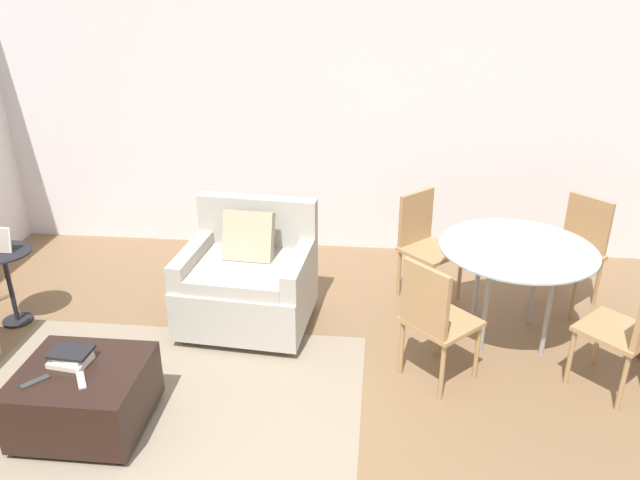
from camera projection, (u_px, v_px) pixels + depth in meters
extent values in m
cube|color=white|center=(310.00, 109.00, 5.79)|extent=(12.00, 0.06, 2.75)
cube|color=gray|center=(166.00, 395.00, 4.14)|extent=(2.60, 1.64, 0.00)
cube|color=beige|center=(135.00, 454.00, 3.64)|extent=(2.55, 0.06, 0.00)
cube|color=beige|center=(151.00, 422.00, 3.89)|extent=(2.55, 0.06, 0.00)
cube|color=beige|center=(165.00, 395.00, 4.13)|extent=(2.55, 0.06, 0.00)
cube|color=beige|center=(178.00, 370.00, 4.38)|extent=(2.55, 0.06, 0.00)
cube|color=beige|center=(189.00, 348.00, 4.63)|extent=(2.55, 0.06, 0.00)
cube|color=#B2ADA3|center=(247.00, 296.00, 4.84)|extent=(1.02, 0.93, 0.39)
cube|color=#B2ADA3|center=(245.00, 270.00, 4.71)|extent=(0.77, 0.79, 0.10)
cube|color=#B2ADA3|center=(258.00, 226.00, 4.99)|extent=(0.96, 0.20, 0.49)
cube|color=#B2ADA3|center=(193.00, 258.00, 4.79)|extent=(0.18, 0.79, 0.20)
cube|color=#B2ADA3|center=(299.00, 267.00, 4.65)|extent=(0.18, 0.79, 0.20)
cylinder|color=brown|center=(185.00, 340.00, 4.69)|extent=(0.05, 0.05, 0.06)
cylinder|color=brown|center=(288.00, 351.00, 4.56)|extent=(0.05, 0.05, 0.06)
cylinder|color=brown|center=(215.00, 295.00, 5.31)|extent=(0.05, 0.05, 0.06)
cylinder|color=brown|center=(307.00, 304.00, 5.18)|extent=(0.05, 0.05, 0.06)
cube|color=tan|center=(249.00, 236.00, 4.75)|extent=(0.40, 0.24, 0.39)
cube|color=black|center=(85.00, 395.00, 3.78)|extent=(0.74, 0.68, 0.38)
cylinder|color=black|center=(16.00, 452.00, 3.63)|extent=(0.04, 0.04, 0.04)
cylinder|color=black|center=(121.00, 460.00, 3.57)|extent=(0.04, 0.04, 0.04)
cylinder|color=black|center=(63.00, 390.00, 4.16)|extent=(0.04, 0.04, 0.04)
cylinder|color=black|center=(155.00, 396.00, 4.10)|extent=(0.04, 0.04, 0.04)
cube|color=beige|center=(71.00, 361.00, 3.75)|extent=(0.25, 0.20, 0.03)
cube|color=beige|center=(73.00, 356.00, 3.75)|extent=(0.21, 0.18, 0.03)
cube|color=black|center=(71.00, 352.00, 3.75)|extent=(0.25, 0.19, 0.02)
cube|color=#333338|center=(35.00, 382.00, 3.59)|extent=(0.14, 0.15, 0.01)
cube|color=#B7B7BC|center=(81.00, 380.00, 3.60)|extent=(0.12, 0.17, 0.01)
cylinder|color=black|center=(2.00, 253.00, 4.74)|extent=(0.42, 0.42, 0.02)
cylinder|color=black|center=(10.00, 287.00, 4.86)|extent=(0.04, 0.04, 0.58)
cylinder|color=black|center=(18.00, 320.00, 4.98)|extent=(0.23, 0.23, 0.02)
cube|color=silver|center=(3.00, 244.00, 4.74)|extent=(0.02, 0.04, 0.09)
cylinder|color=#99A8AD|center=(518.00, 248.00, 4.49)|extent=(1.13, 1.13, 0.01)
cylinder|color=#99999E|center=(486.00, 307.00, 4.47)|extent=(0.04, 0.04, 0.74)
cylinder|color=#99999E|center=(548.00, 310.00, 4.43)|extent=(0.04, 0.04, 0.74)
cylinder|color=#99999E|center=(478.00, 279.00, 4.86)|extent=(0.04, 0.04, 0.74)
cylinder|color=#99999E|center=(535.00, 281.00, 4.82)|extent=(0.04, 0.04, 0.74)
cube|color=tan|center=(442.00, 321.00, 4.16)|extent=(0.59, 0.59, 0.03)
cube|color=tan|center=(425.00, 299.00, 3.95)|extent=(0.29, 0.29, 0.45)
cylinder|color=tan|center=(477.00, 352.00, 4.23)|extent=(0.03, 0.03, 0.42)
cylinder|color=tan|center=(436.00, 330.00, 4.48)|extent=(0.03, 0.03, 0.42)
cylinder|color=tan|center=(442.00, 372.00, 4.02)|extent=(0.03, 0.03, 0.42)
cylinder|color=tan|center=(402.00, 348.00, 4.27)|extent=(0.03, 0.03, 0.42)
cube|color=tan|center=(616.00, 331.00, 4.06)|extent=(0.59, 0.59, 0.03)
cylinder|color=tan|center=(598.00, 338.00, 4.38)|extent=(0.03, 0.03, 0.42)
cylinder|color=tan|center=(570.00, 357.00, 4.17)|extent=(0.03, 0.03, 0.42)
cylinder|color=tan|center=(623.00, 383.00, 3.92)|extent=(0.03, 0.03, 0.42)
cube|color=tan|center=(431.00, 250.00, 5.18)|extent=(0.59, 0.59, 0.03)
cube|color=tan|center=(416.00, 217.00, 5.21)|extent=(0.29, 0.29, 0.45)
cylinder|color=tan|center=(431.00, 289.00, 5.04)|extent=(0.03, 0.03, 0.42)
cylinder|color=tan|center=(460.00, 276.00, 5.25)|extent=(0.03, 0.03, 0.42)
cylinder|color=tan|center=(399.00, 273.00, 5.29)|extent=(0.03, 0.03, 0.42)
cylinder|color=tan|center=(427.00, 261.00, 5.50)|extent=(0.03, 0.03, 0.42)
cube|color=tan|center=(570.00, 256.00, 5.08)|extent=(0.59, 0.59, 0.03)
cube|color=tan|center=(588.00, 223.00, 5.09)|extent=(0.29, 0.29, 0.45)
cylinder|color=tan|center=(534.00, 279.00, 5.19)|extent=(0.03, 0.03, 0.42)
cylinder|color=tan|center=(574.00, 296.00, 4.94)|extent=(0.03, 0.03, 0.42)
cylinder|color=tan|center=(558.00, 267.00, 5.40)|extent=(0.03, 0.03, 0.42)
cylinder|color=tan|center=(598.00, 282.00, 5.15)|extent=(0.03, 0.03, 0.42)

